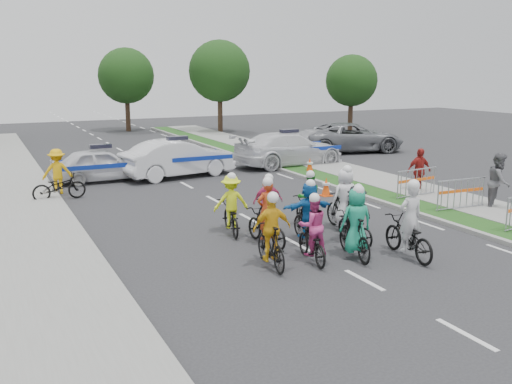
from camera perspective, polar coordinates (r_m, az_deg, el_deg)
name	(u,v)px	position (r m, az deg, el deg)	size (l,w,h in m)	color
ground	(364,280)	(13.20, 10.77, -8.67)	(90.00, 90.00, 0.00)	#28282B
curb_right	(397,207)	(19.99, 13.94, -1.48)	(0.20, 60.00, 0.12)	gray
grass_strip	(413,205)	(20.44, 15.45, -1.28)	(1.20, 60.00, 0.11)	#184D18
sidewalk_right	(452,200)	(21.65, 19.03, -0.74)	(2.40, 60.00, 0.13)	gray
sidewalk_left	(35,255)	(15.53, -21.25, -5.85)	(3.00, 60.00, 0.13)	gray
rider_0	(409,232)	(14.79, 15.01, -3.88)	(0.89, 2.05, 2.03)	black
rider_1	(355,230)	(14.45, 9.90, -3.73)	(0.88, 1.87, 1.90)	black
rider_2	(312,236)	(14.06, 5.62, -4.40)	(0.89, 1.79, 1.75)	black
rider_3	(271,238)	(13.57, 1.53, -4.67)	(0.98, 1.83, 1.87)	black
rider_4	(355,220)	(15.70, 9.91, -2.75)	(0.95, 1.66, 1.67)	black
rider_5	(308,216)	(15.55, 5.27, -2.39)	(1.44, 1.72, 1.78)	black
rider_6	(266,223)	(15.32, 1.02, -3.07)	(0.80, 1.90, 1.89)	black
rider_7	(344,205)	(16.89, 8.84, -1.30)	(0.83, 1.87, 1.96)	black
rider_8	(308,206)	(17.13, 5.26, -1.38)	(0.78, 1.76, 1.74)	black
rider_9	(267,210)	(16.46, 1.15, -1.79)	(0.93, 1.73, 1.76)	black
rider_10	(231,210)	(16.37, -2.53, -1.79)	(1.09, 1.86, 1.81)	black
police_car_0	(101,165)	(25.03, -15.21, 2.66)	(1.67, 4.14, 1.41)	silver
police_car_1	(178,158)	(25.32, -7.82, 3.34)	(1.74, 4.99, 1.64)	silver
police_car_2	(289,149)	(28.11, 3.32, 4.30)	(2.30, 5.65, 1.64)	silver
civilian_sedan	(322,141)	(32.77, 6.60, 5.09)	(1.87, 4.61, 1.34)	#AAAAAF
civilian_suv	(351,137)	(33.36, 9.50, 5.41)	(2.76, 5.98, 1.66)	slate
spectator_1	(499,182)	(20.80, 23.11, 0.97)	(0.94, 0.73, 1.93)	#5B5A5F
spectator_2	(419,171)	(22.67, 15.99, 2.07)	(1.01, 0.42, 1.72)	maroon
marshal_hiviz	(57,171)	(22.91, -19.25, 1.95)	(1.11, 0.64, 1.72)	#E8A90C
barrier_1	(461,195)	(20.07, 19.79, -0.32)	(2.00, 0.50, 1.12)	#A5A8AD
barrier_2	(416,184)	(21.58, 15.75, 0.77)	(2.00, 0.50, 1.12)	#A5A8AD
cone_0	(326,187)	(21.51, 7.02, 0.51)	(0.40, 0.40, 0.70)	#F24C0C
cone_1	(310,166)	(26.25, 5.40, 2.65)	(0.40, 0.40, 0.70)	#F24C0C
parked_bike	(59,187)	(21.81, -19.09, 0.51)	(0.66, 1.90, 1.00)	black
tree_1	(220,71)	(43.10, -3.66, 11.97)	(4.55, 4.55, 6.82)	#382619
tree_2	(352,81)	(43.98, 9.53, 10.92)	(3.85, 3.85, 5.77)	#382619
tree_4	(126,76)	(45.05, -12.87, 11.25)	(4.20, 4.20, 6.30)	#382619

